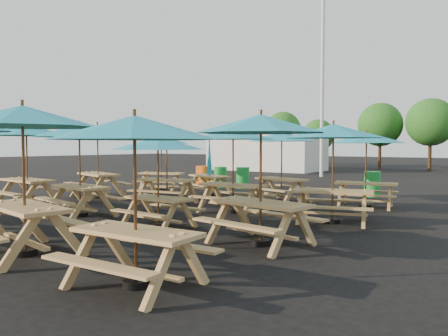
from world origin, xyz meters
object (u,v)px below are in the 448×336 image
Objects in this scene: picnic_unit_3 at (161,142)px; picnic_unit_9 at (158,147)px; picnic_unit_1 at (26,134)px; picnic_unit_14 at (333,136)px; picnic_unit_7 at (209,171)px; waste_bin_3 at (243,178)px; picnic_unit_5 at (79,135)px; picnic_unit_10 at (233,137)px; picnic_unit_8 at (23,123)px; waste_bin_2 at (220,177)px; picnic_unit_6 at (167,138)px; picnic_unit_13 at (261,130)px; picnic_unit_15 at (366,141)px; waste_bin_4 at (372,184)px; waste_bin_1 at (205,176)px; picnic_unit_12 at (135,136)px; waste_bin_0 at (202,176)px; picnic_unit_11 at (282,140)px; picnic_unit_2 at (98,133)px.

picnic_unit_9 is at bearing -65.14° from picnic_unit_3.
picnic_unit_1 reaches higher than picnic_unit_14.
picnic_unit_14 is (2.92, 2.78, 0.27)m from picnic_unit_9.
picnic_unit_7 is 2.47× the size of waste_bin_3.
picnic_unit_10 is (2.84, 2.78, -0.05)m from picnic_unit_5.
picnic_unit_10 is at bearing -59.16° from waste_bin_3.
picnic_unit_9 is (0.09, 3.05, -0.41)m from picnic_unit_8.
picnic_unit_7 is at bearing -61.54° from waste_bin_2.
picnic_unit_6 is 1.02× the size of picnic_unit_13.
picnic_unit_15 is at bearing 76.95° from picnic_unit_14.
picnic_unit_15 is at bearing 81.15° from picnic_unit_8.
waste_bin_3 is at bearing 87.00° from picnic_unit_6.
picnic_unit_14 is at bearing 37.45° from picnic_unit_5.
picnic_unit_9 reaches higher than waste_bin_4.
picnic_unit_10 reaches higher than waste_bin_1.
picnic_unit_12 reaches higher than waste_bin_1.
waste_bin_4 is (-0.84, 5.86, -1.60)m from picnic_unit_14.
picnic_unit_6 is 5.88m from waste_bin_3.
picnic_unit_3 reaches higher than waste_bin_0.
picnic_unit_9 is 2.33× the size of waste_bin_0.
picnic_unit_14 reaches higher than picnic_unit_9.
picnic_unit_14 reaches higher than waste_bin_0.
waste_bin_4 is at bearing 70.99° from picnic_unit_10.
picnic_unit_14 is 3.21× the size of waste_bin_3.
picnic_unit_14 reaches higher than picnic_unit_7.
picnic_unit_11 reaches higher than picnic_unit_15.
waste_bin_0 is (-2.93, 5.43, -1.61)m from picnic_unit_6.
picnic_unit_8 is at bearing -77.44° from picnic_unit_3.
picnic_unit_3 is at bearing 125.06° from picnic_unit_5.
picnic_unit_10 reaches higher than picnic_unit_7.
picnic_unit_2 is at bearing -114.12° from picnic_unit_3.
picnic_unit_10 is (2.96, -2.82, 1.13)m from picnic_unit_7.
picnic_unit_10 is (5.40, -2.88, 0.10)m from picnic_unit_3.
picnic_unit_14 is 3.21× the size of waste_bin_0.
picnic_unit_13 is at bearing 9.69° from picnic_unit_5.
waste_bin_1 is (-8.01, 5.43, -1.60)m from picnic_unit_14.
picnic_unit_5 is at bearing -72.17° from waste_bin_0.
picnic_unit_1 is at bearing -178.43° from picnic_unit_14.
picnic_unit_5 is at bearing -169.45° from picnic_unit_14.
picnic_unit_11 reaches higher than picnic_unit_9.
waste_bin_3 is at bearing -178.91° from waste_bin_4.
picnic_unit_13 reaches higher than picnic_unit_5.
picnic_unit_1 is at bearing -147.53° from picnic_unit_6.
picnic_unit_12 is at bearing -61.52° from picnic_unit_6.
picnic_unit_10 reaches higher than picnic_unit_11.
picnic_unit_8 is at bearing -66.02° from waste_bin_1.
picnic_unit_1 is 7.74m from picnic_unit_11.
picnic_unit_3 is 0.98× the size of picnic_unit_11.
picnic_unit_8 is at bearing -29.60° from picnic_unit_2.
picnic_unit_9 is (5.27, -5.61, -0.16)m from picnic_unit_3.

